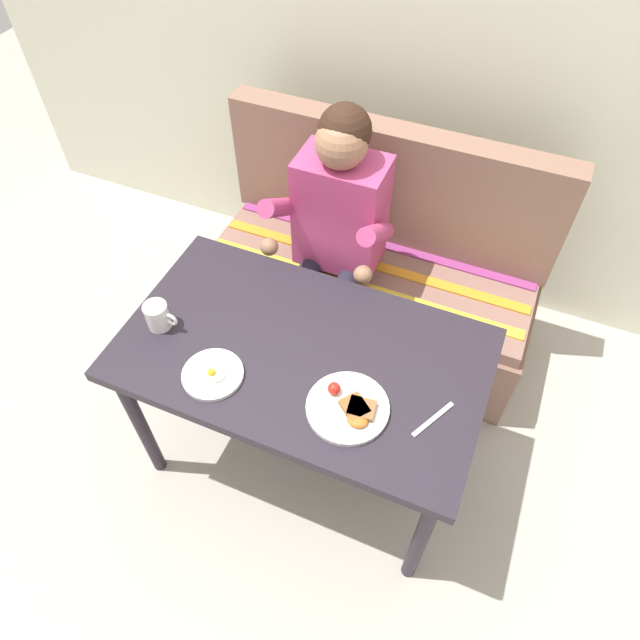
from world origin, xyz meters
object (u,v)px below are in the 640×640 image
(table, at_px, (303,365))
(person, at_px, (334,227))
(couch, at_px, (372,279))
(fork, at_px, (433,419))
(plate_eggs, at_px, (213,374))
(plate_breakfast, at_px, (349,407))
(coffee_mug, at_px, (158,315))

(table, height_order, person, person)
(couch, xyz_separation_m, fork, (0.46, -0.85, 0.40))
(couch, xyz_separation_m, plate_eggs, (-0.22, -0.96, 0.41))
(couch, bearing_deg, table, -90.00)
(plate_eggs, height_order, fork, plate_eggs)
(plate_breakfast, bearing_deg, plate_eggs, -173.22)
(couch, xyz_separation_m, person, (-0.13, -0.17, 0.41))
(table, relative_size, fork, 7.06)
(person, distance_m, plate_eggs, 0.79)
(coffee_mug, bearing_deg, fork, 0.38)
(plate_breakfast, xyz_separation_m, plate_eggs, (-0.44, -0.05, -0.00))
(person, xyz_separation_m, plate_breakfast, (0.34, -0.74, 0.00))
(person, relative_size, plate_eggs, 6.22)
(person, relative_size, fork, 7.13)
(couch, height_order, fork, couch)
(couch, distance_m, fork, 1.04)
(table, distance_m, fork, 0.48)
(table, bearing_deg, fork, -9.91)
(person, xyz_separation_m, coffee_mug, (-0.36, -0.68, 0.04))
(person, distance_m, plate_breakfast, 0.81)
(fork, bearing_deg, plate_breakfast, -137.46)
(person, height_order, plate_breakfast, person)
(fork, bearing_deg, table, -162.39)
(table, xyz_separation_m, plate_breakfast, (0.22, -0.15, 0.10))
(couch, distance_m, plate_eggs, 1.07)
(plate_eggs, bearing_deg, fork, 9.77)
(coffee_mug, relative_size, fork, 0.69)
(plate_breakfast, bearing_deg, table, 146.35)
(plate_eggs, bearing_deg, person, 83.21)
(table, bearing_deg, person, 102.03)
(table, distance_m, coffee_mug, 0.51)
(plate_eggs, relative_size, fork, 1.15)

